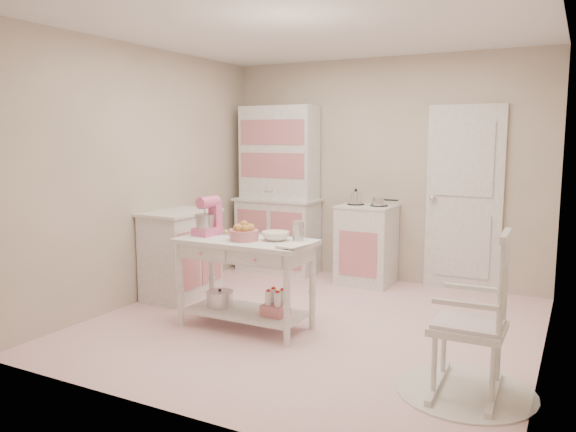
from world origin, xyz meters
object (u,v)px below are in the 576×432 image
Objects in this scene: base_cabinet at (181,254)px; bread_basket at (244,235)px; hutch at (278,190)px; stand_mixer at (207,217)px; stove at (366,244)px; work_table at (246,284)px; rocking_chair at (469,312)px.

base_cabinet is 3.68× the size of bread_basket.
hutch is 1.63m from base_cabinet.
base_cabinet is 1.02m from stand_mixer.
stove is 2.08m from bread_basket.
stand_mixer is at bearing 177.27° from work_table.
base_cabinet is (-1.56, -1.43, 0.00)m from stove.
hutch is 3.71m from rocking_chair.
hutch reaches higher than rocking_chair.
bread_basket is (0.44, -0.07, -0.12)m from stand_mixer.
base_cabinet is 2.71× the size of stand_mixer.
stand_mixer reaches higher than work_table.
hutch is at bearing 111.33° from work_table.
hutch is at bearing 76.49° from base_cabinet.
stove is 2.17m from stand_mixer.
base_cabinet is (-0.36, -1.48, -0.58)m from hutch.
rocking_chair reaches higher than base_cabinet.
base_cabinet is at bearing -137.41° from stove.
hutch is 2.22m from bread_basket.
rocking_chair is 2.47m from stand_mixer.
stove is 3.68× the size of bread_basket.
stove is 0.84× the size of rocking_chair.
hutch is 1.89× the size of rocking_chair.
stove is at bearing 78.02° from work_table.
stove is at bearing 121.10° from rocking_chair.
rocking_chair is 4.40× the size of bread_basket.
rocking_chair is (1.56, -2.37, 0.09)m from stove.
bread_basket is (0.02, -0.05, 0.45)m from work_table.
stand_mixer reaches higher than stove.
base_cabinet is 0.77× the size of work_table.
stove is at bearing 73.58° from stand_mixer.
work_table is (0.78, -2.01, -0.64)m from hutch.
stove is (1.20, -0.05, -0.58)m from hutch.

